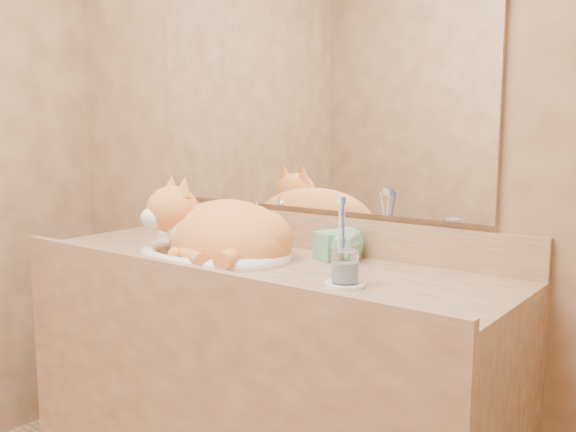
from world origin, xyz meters
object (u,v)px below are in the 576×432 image
Objects in this scene: vanity_counter at (257,392)px; toothbrush_cup at (341,250)px; sink_basin at (215,231)px; water_glass at (345,267)px; soap_dispenser at (320,230)px; cat at (220,230)px.

toothbrush_cup is (0.24, 0.11, 0.47)m from vanity_counter.
sink_basin is 5.05× the size of toothbrush_cup.
sink_basin is at bearing 171.80° from water_glass.
vanity_counter is 8.28× the size of soap_dispenser.
soap_dispenser is at bearing 12.08° from sink_basin.
water_glass is at bearing -14.20° from vanity_counter.
vanity_counter is 3.41× the size of cat.
toothbrush_cup is at bearing 29.21° from cat.
sink_basin is at bearing -107.34° from cat.
cat is at bearing -163.61° from toothbrush_cup.
soap_dispenser is 1.87× the size of toothbrush_cup.
soap_dispenser is (0.31, 0.15, 0.02)m from sink_basin.
vanity_counter is 18.88× the size of water_glass.
sink_basin is 6.15× the size of water_glass.
toothbrush_cup is at bearing 23.95° from vanity_counter.
cat is at bearing 170.20° from water_glass.
toothbrush_cup is (0.39, 0.11, -0.03)m from cat.
soap_dispenser reaches higher than vanity_counter.
cat is at bearing -177.60° from vanity_counter.
sink_basin is at bearing -172.52° from vanity_counter.
cat is (0.01, 0.01, 0.00)m from sink_basin.
soap_dispenser reaches higher than sink_basin.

